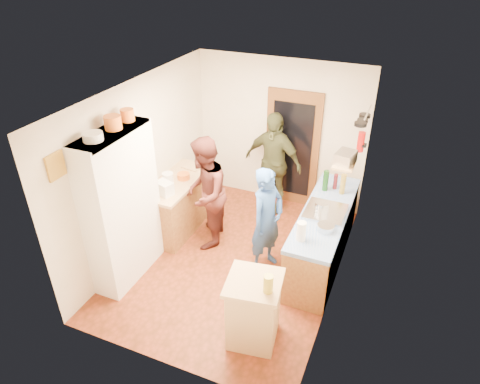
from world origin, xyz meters
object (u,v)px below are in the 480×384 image
Objects in this scene: person_hob at (267,222)px; person_left at (207,192)px; hutch_body at (122,208)px; right_counter_base at (323,238)px; island_base at (253,312)px; person_back at (273,163)px.

person_hob is 1.10m from person_left.
hutch_body is 2.90m from right_counter_base.
right_counter_base is at bearing 27.47° from hutch_body.
person_hob is (-0.72, -0.45, 0.38)m from right_counter_base.
island_base reaches higher than right_counter_base.
island_base is (-0.42, -1.76, 0.01)m from right_counter_base.
right_counter_base is 0.93m from person_hob.
hutch_body is at bearing -152.53° from right_counter_base.
person_left is 0.99× the size of person_back.
person_left is (-1.78, -0.19, 0.48)m from right_counter_base.
person_back is at bearing 136.43° from right_counter_base.
right_counter_base is at bearing -38.09° from person_hob.
island_base is at bearing -65.36° from person_back.
hutch_body reaches higher than person_hob.
person_hob is at bearing 103.02° from island_base.
person_hob is at bearing 25.47° from hutch_body.
island_base is at bearing -147.23° from person_hob.
person_left is at bearing -105.21° from person_back.
hutch_body is at bearing 135.22° from person_hob.
right_counter_base is at bearing 76.71° from island_base.
person_hob is at bearing -63.92° from person_back.
island_base is at bearing -12.37° from hutch_body.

